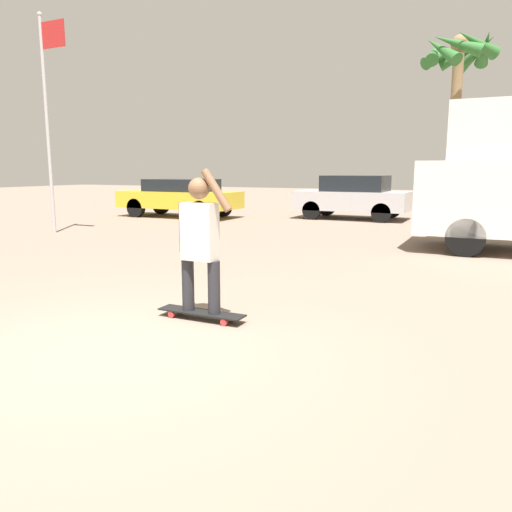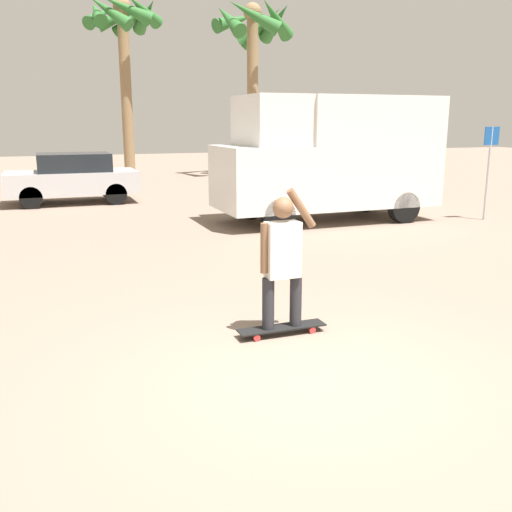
{
  "view_description": "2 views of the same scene",
  "coord_description": "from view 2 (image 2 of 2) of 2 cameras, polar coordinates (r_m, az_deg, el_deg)",
  "views": [
    {
      "loc": [
        3.2,
        -3.45,
        1.7
      ],
      "look_at": [
        0.52,
        2.09,
        0.63
      ],
      "focal_mm": 35.0,
      "sensor_mm": 36.0,
      "label": 1
    },
    {
      "loc": [
        -2.28,
        -4.53,
        2.43
      ],
      "look_at": [
        0.03,
        1.58,
        0.89
      ],
      "focal_mm": 40.0,
      "sensor_mm": 36.0,
      "label": 2
    }
  ],
  "objects": [
    {
      "name": "parked_car_silver",
      "position": [
        18.32,
        -17.88,
        7.51
      ],
      "size": [
        3.83,
        1.89,
        1.5
      ],
      "color": "black",
      "rests_on": "ground_plane"
    },
    {
      "name": "person_skateboarder",
      "position": [
        6.47,
        2.67,
        0.1
      ],
      "size": [
        0.67,
        0.24,
        1.62
      ],
      "color": "#28282D",
      "rests_on": "skateboard"
    },
    {
      "name": "palm_tree_center_background",
      "position": [
        24.8,
        -13.15,
        21.09
      ],
      "size": [
        3.21,
        3.2,
        7.27
      ],
      "color": "#8E704C",
      "rests_on": "ground_plane"
    },
    {
      "name": "palm_tree_near_van",
      "position": [
        26.25,
        -0.16,
        21.09
      ],
      "size": [
        3.43,
        3.68,
        7.5
      ],
      "color": "#8E704C",
      "rests_on": "ground_plane"
    },
    {
      "name": "camper_van",
      "position": [
        14.35,
        7.49,
        10.0
      ],
      "size": [
        5.41,
        2.17,
        3.03
      ],
      "color": "black",
      "rests_on": "ground_plane"
    },
    {
      "name": "ground_plane",
      "position": [
        5.63,
        5.52,
        -12.38
      ],
      "size": [
        80.0,
        80.0,
        0.0
      ],
      "primitive_type": "plane",
      "color": "gray"
    },
    {
      "name": "street_sign",
      "position": [
        15.45,
        22.3,
        8.83
      ],
      "size": [
        0.44,
        0.06,
        2.31
      ],
      "color": "#B7B7BC",
      "rests_on": "ground_plane"
    },
    {
      "name": "skateboard",
      "position": [
        6.72,
        2.59,
        -7.2
      ],
      "size": [
        1.06,
        0.24,
        0.09
      ],
      "color": "black",
      "rests_on": "ground_plane"
    }
  ]
}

